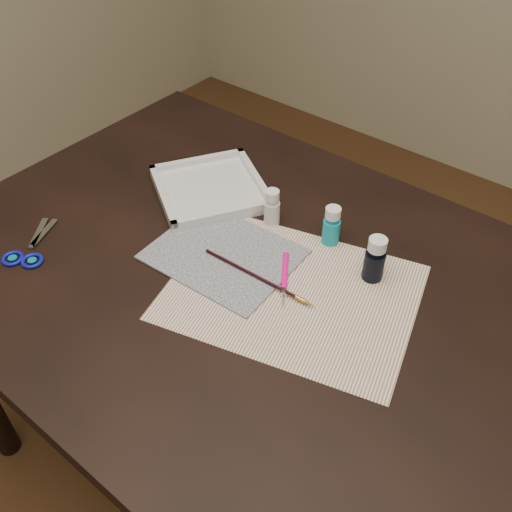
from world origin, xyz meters
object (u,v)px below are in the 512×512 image
Objects in this scene: canvas at (224,254)px; scissors at (31,242)px; paper at (292,292)px; paint_bottle_navy at (375,259)px; paint_bottle_cyan at (332,226)px; paint_bottle_white at (272,207)px; palette_tray at (210,188)px.

scissors is at bearing -146.64° from canvas.
canvas is 0.39m from scissors.
paint_bottle_navy reaches higher than paper.
paint_bottle_cyan is at bearing -87.11° from scissors.
paint_bottle_white is 0.85× the size of paint_bottle_navy.
paint_bottle_white is 0.36× the size of palette_tray.
paint_bottle_navy reaches higher than paint_bottle_white.
paint_bottle_navy is (0.12, -0.04, 0.00)m from paint_bottle_cyan.
scissors is at bearing -156.06° from paper.
palette_tray is at bearing -179.03° from paint_bottle_white.
paint_bottle_navy is (0.25, -0.01, 0.01)m from paint_bottle_white.
paint_bottle_cyan is 0.60m from scissors.
scissors is (-0.34, -0.35, -0.04)m from paint_bottle_white.
canvas is 0.29m from paint_bottle_navy.
paper is at bearing -42.00° from paint_bottle_white.
scissors is (-0.58, -0.34, -0.04)m from paint_bottle_navy.
paint_bottle_navy is 0.42× the size of palette_tray.
paint_bottle_white is (0.01, 0.14, 0.04)m from canvas.
canvas is at bearing -130.46° from paint_bottle_cyan.
palette_tray is at bearing 178.65° from paint_bottle_navy.
palette_tray is (-0.17, -0.00, -0.03)m from paint_bottle_white.
paint_bottle_white is 0.49m from scissors.
canvas is 2.88× the size of paint_bottle_navy.
palette_tray is (-0.42, 0.01, -0.03)m from paint_bottle_navy.
paint_bottle_white is at bearing 138.00° from paper.
paint_bottle_white is 0.25m from paint_bottle_navy.
paint_bottle_white reaches higher than paper.
paper is 5.48× the size of paint_bottle_white.
paint_bottle_cyan is (-0.02, 0.16, 0.04)m from paper.
canvas is at bearing -94.44° from paint_bottle_white.
paint_bottle_navy is 0.42m from palette_tray.
paint_bottle_navy is at bearing -2.94° from paint_bottle_white.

